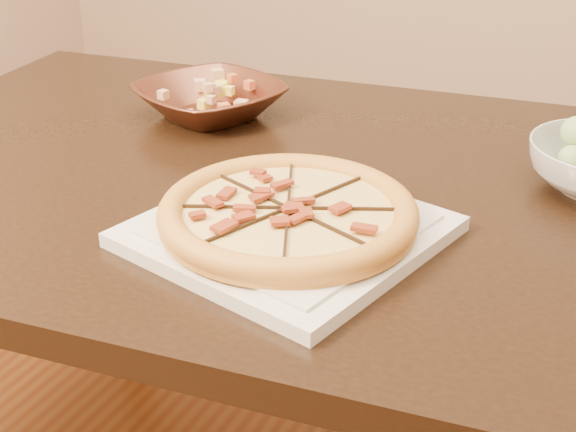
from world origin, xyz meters
name	(u,v)px	position (x,y,z in m)	size (l,w,h in m)	color
dining_table	(290,238)	(-0.10, 0.19, 0.65)	(1.46, 1.03, 0.75)	black
plate	(288,231)	(-0.01, 0.01, 0.76)	(0.38, 0.38, 0.02)	silver
pizza	(288,213)	(-0.01, 0.01, 0.78)	(0.31, 0.31, 0.03)	gold
bronze_bowl	(210,101)	(-0.32, 0.34, 0.78)	(0.23, 0.23, 0.06)	brown
mixed_dish	(208,76)	(-0.32, 0.34, 0.82)	(0.11, 0.12, 0.03)	tan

